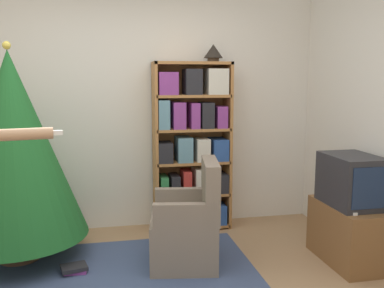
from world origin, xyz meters
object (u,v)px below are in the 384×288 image
christmas_tree (13,146)px  television (351,180)px  table_lamp (213,52)px  armchair (189,229)px  bookshelf (192,146)px

christmas_tree → television: bearing=-12.8°
christmas_tree → table_lamp: bearing=14.8°
television → armchair: television is taller
television → armchair: bearing=170.6°
bookshelf → table_lamp: table_lamp is taller
television → christmas_tree: bearing=167.2°
bookshelf → armchair: (-0.22, -0.91, -0.57)m
armchair → christmas_tree: bearing=-96.6°
television → christmas_tree: 2.93m
christmas_tree → armchair: bearing=-15.9°
bookshelf → christmas_tree: 1.76m
armchair → table_lamp: 1.86m
television → table_lamp: bearing=129.2°
television → table_lamp: (-0.94, 1.15, 1.14)m
armchair → table_lamp: size_ratio=4.60×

